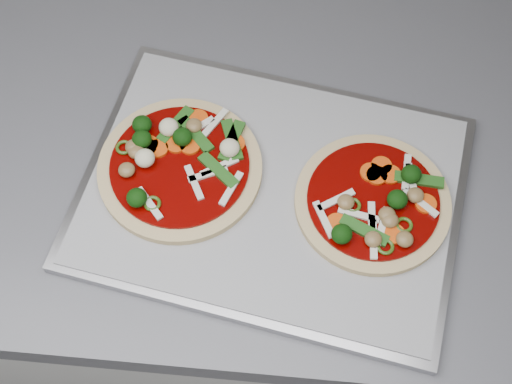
{
  "coord_description": "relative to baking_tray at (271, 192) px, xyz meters",
  "views": [
    {
      "loc": [
        0.16,
        0.82,
        1.66
      ],
      "look_at": [
        0.12,
        1.2,
        0.93
      ],
      "focal_mm": 50.0,
      "sensor_mm": 36.0,
      "label": 1
    }
  ],
  "objects": [
    {
      "name": "pizza_right",
      "position": [
        0.12,
        -0.01,
        0.02
      ],
      "size": [
        0.24,
        0.24,
        0.03
      ],
      "rotation": [
        0.0,
        0.0,
        -0.39
      ],
      "color": "tan",
      "rests_on": "parchment"
    },
    {
      "name": "countertop",
      "position": [
        -0.14,
        0.08,
        -0.03
      ],
      "size": [
        3.6,
        0.6,
        0.04
      ],
      "primitive_type": "cube",
      "color": "#57575E",
      "rests_on": "base_cabinet"
    },
    {
      "name": "parchment",
      "position": [
        0.0,
        0.0,
        0.01
      ],
      "size": [
        0.47,
        0.38,
        0.0
      ],
      "primitive_type": "cube",
      "rotation": [
        0.0,
        0.0,
        -0.17
      ],
      "color": "#98989D",
      "rests_on": "baking_tray"
    },
    {
      "name": "base_cabinet",
      "position": [
        -0.14,
        0.08,
        -0.48
      ],
      "size": [
        3.6,
        0.6,
        0.86
      ],
      "primitive_type": "cube",
      "color": "silver",
      "rests_on": "ground"
    },
    {
      "name": "pizza_left",
      "position": [
        -0.11,
        0.02,
        0.02
      ],
      "size": [
        0.25,
        0.25,
        0.03
      ],
      "rotation": [
        0.0,
        0.0,
        -0.36
      ],
      "color": "tan",
      "rests_on": "parchment"
    },
    {
      "name": "baking_tray",
      "position": [
        0.0,
        0.0,
        0.0
      ],
      "size": [
        0.5,
        0.4,
        0.01
      ],
      "primitive_type": "cube",
      "rotation": [
        0.0,
        0.0,
        -0.18
      ],
      "color": "gray",
      "rests_on": "countertop"
    }
  ]
}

